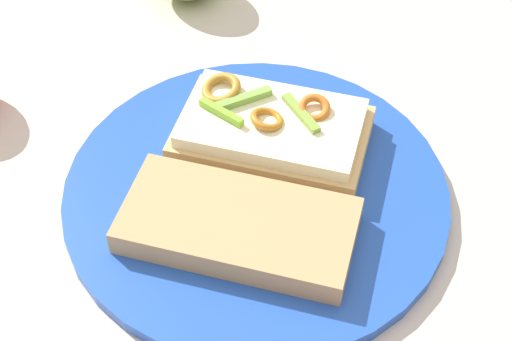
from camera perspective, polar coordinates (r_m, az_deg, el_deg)
The scene contains 4 objects.
ground_plane at distance 0.63m, azimuth 0.00°, elevation -1.96°, with size 2.00×2.00×0.00m, color #C0B2A5.
plate at distance 0.63m, azimuth 0.00°, elevation -1.60°, with size 0.32×0.32×0.01m, color #214CB3.
sandwich at distance 0.64m, azimuth 1.15°, elevation 3.03°, with size 0.19×0.16×0.05m.
bread_slice_side at distance 0.58m, azimuth -1.34°, elevation -4.13°, with size 0.18×0.09×0.02m, color tan.
Camera 1 is at (-0.06, -0.40, 0.48)m, focal length 53.35 mm.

